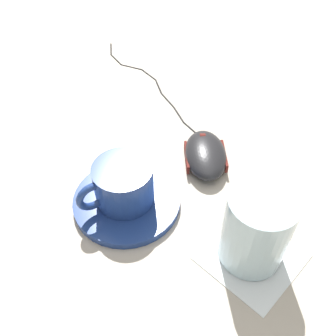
# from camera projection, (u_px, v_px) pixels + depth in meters

# --- Properties ---
(ground_plane) EXTENTS (3.00, 3.00, 0.00)m
(ground_plane) POSITION_uv_depth(u_px,v_px,m) (173.00, 207.00, 0.53)
(ground_plane) COLOR #B2A899
(saucer) EXTENTS (0.15, 0.15, 0.01)m
(saucer) POSITION_uv_depth(u_px,v_px,m) (127.00, 201.00, 0.53)
(saucer) COLOR navy
(saucer) RESTS_ON ground
(coffee_cup) EXTENTS (0.08, 0.10, 0.06)m
(coffee_cup) POSITION_uv_depth(u_px,v_px,m) (122.00, 184.00, 0.51)
(coffee_cup) COLOR navy
(coffee_cup) RESTS_ON saucer
(computer_mouse) EXTENTS (0.10, 0.12, 0.03)m
(computer_mouse) POSITION_uv_depth(u_px,v_px,m) (206.00, 155.00, 0.58)
(computer_mouse) COLOR black
(computer_mouse) RESTS_ON ground
(mouse_cable) EXTENTS (0.29, 0.23, 0.00)m
(mouse_cable) POSITION_uv_depth(u_px,v_px,m) (148.00, 83.00, 0.74)
(mouse_cable) COLOR black
(mouse_cable) RESTS_ON ground
(napkin_under_glass) EXTENTS (0.14, 0.14, 0.00)m
(napkin_under_glass) POSITION_uv_depth(u_px,v_px,m) (252.00, 257.00, 0.48)
(napkin_under_glass) COLOR white
(napkin_under_glass) RESTS_ON ground
(drinking_glass) EXTENTS (0.08, 0.08, 0.11)m
(drinking_glass) POSITION_uv_depth(u_px,v_px,m) (256.00, 228.00, 0.44)
(drinking_glass) COLOR silver
(drinking_glass) RESTS_ON napkin_under_glass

